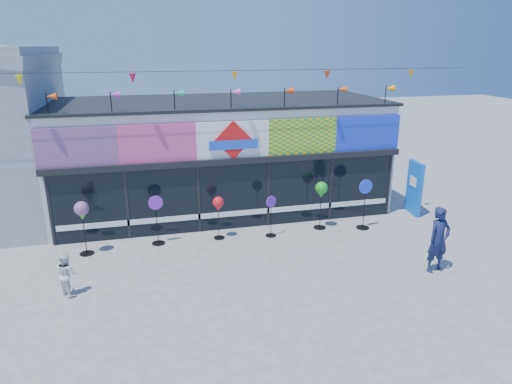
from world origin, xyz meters
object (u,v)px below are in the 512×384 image
object	(u,v)px
spinner_0	(82,212)
spinner_3	(271,215)
blue_sign	(414,188)
child	(67,274)
spinner_2	(218,205)
adult_man	(439,240)
spinner_1	(157,219)
spinner_4	(321,191)
spinner_5	(364,203)

from	to	relation	value
spinner_0	spinner_3	distance (m)	5.82
blue_sign	child	world-z (taller)	blue_sign
blue_sign	spinner_2	size ratio (longest dim) A/B	1.39
adult_man	child	bearing A→B (deg)	165.48
spinner_0	spinner_2	size ratio (longest dim) A/B	1.18
spinner_1	spinner_2	size ratio (longest dim) A/B	1.12
spinner_1	spinner_3	world-z (taller)	spinner_1
spinner_0	spinner_1	size ratio (longest dim) A/B	1.05
blue_sign	adult_man	xyz separation A→B (m)	(-1.94, -4.27, -0.06)
spinner_4	spinner_5	xyz separation A→B (m)	(1.44, -0.37, -0.41)
spinner_1	spinner_5	distance (m)	6.93
spinner_2	child	bearing A→B (deg)	-149.06
spinner_0	child	xyz separation A→B (m)	(-0.20, -2.36, -0.78)
spinner_2	spinner_3	bearing A→B (deg)	-7.75
spinner_5	adult_man	bearing A→B (deg)	-80.89
spinner_0	spinner_4	xyz separation A→B (m)	(7.62, 0.23, -0.01)
spinner_0	spinner_1	distance (m)	2.21
spinner_2	adult_man	xyz separation A→B (m)	(5.50, -3.70, -0.21)
adult_man	spinner_5	bearing A→B (deg)	91.15
blue_sign	spinner_3	distance (m)	5.81
blue_sign	adult_man	size ratio (longest dim) A/B	1.06
spinner_4	child	world-z (taller)	spinner_4
spinner_1	adult_man	size ratio (longest dim) A/B	0.86
spinner_1	spinner_3	xyz separation A→B (m)	(3.65, -0.27, -0.11)
spinner_4	adult_man	xyz separation A→B (m)	(1.98, -3.72, -0.40)
spinner_4	spinner_3	bearing A→B (deg)	-172.02
spinner_0	child	world-z (taller)	spinner_0
spinner_3	spinner_0	bearing A→B (deg)	179.79
spinner_2	spinner_5	distance (m)	4.98
spinner_4	blue_sign	bearing A→B (deg)	7.95
spinner_2	blue_sign	bearing A→B (deg)	4.40
blue_sign	spinner_2	distance (m)	7.47
spinner_1	spinner_2	world-z (taller)	spinner_1
spinner_1	spinner_5	world-z (taller)	spinner_5
spinner_4	adult_man	world-z (taller)	adult_man
spinner_0	adult_man	bearing A→B (deg)	-19.98
spinner_4	child	bearing A→B (deg)	-161.63
spinner_2	adult_man	bearing A→B (deg)	-33.90
blue_sign	adult_man	bearing A→B (deg)	-108.03
spinner_3	child	bearing A→B (deg)	-158.66
spinner_4	spinner_5	size ratio (longest dim) A/B	0.95
blue_sign	spinner_3	size ratio (longest dim) A/B	1.42
blue_sign	spinner_5	size ratio (longest dim) A/B	1.13
spinner_5	adult_man	size ratio (longest dim) A/B	0.94
spinner_1	spinner_5	bearing A→B (deg)	-3.17
spinner_2	spinner_5	world-z (taller)	spinner_5
spinner_4	adult_man	bearing A→B (deg)	-62.03
adult_man	spinner_3	bearing A→B (deg)	129.70
spinner_5	spinner_1	bearing A→B (deg)	176.83
spinner_2	child	xyz separation A→B (m)	(-4.29, -2.57, -0.58)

